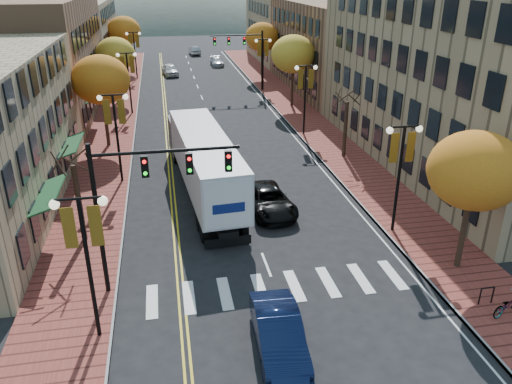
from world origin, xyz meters
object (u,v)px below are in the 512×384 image
bicycle (508,305)px  black_suv (268,200)px  semi_truck (202,156)px  navy_sedan (279,334)px

bicycle → black_suv: bearing=15.0°
black_suv → bicycle: size_ratio=2.99×
semi_truck → bicycle: (11.17, -15.38, -1.79)m
black_suv → bicycle: 13.87m
navy_sedan → bicycle: size_ratio=2.76×
bicycle → navy_sedan: bearing=72.9°
semi_truck → black_suv: semi_truck is taller
black_suv → navy_sedan: bearing=-106.4°
navy_sedan → black_suv: navy_sedan is taller
semi_truck → black_suv: bearing=-51.5°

